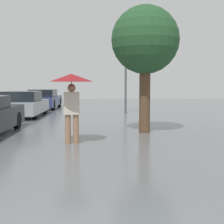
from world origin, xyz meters
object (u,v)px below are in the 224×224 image
at_px(pedestrian, 72,87).
at_px(tree, 145,41).
at_px(parked_car_third, 23,105).
at_px(street_lamp, 126,64).
at_px(parked_car_farthest, 44,99).

xyz_separation_m(pedestrian, tree, (2.18, 1.83, 1.41)).
bearing_deg(parked_car_third, pedestrian, -66.61).
relative_size(pedestrian, tree, 0.45).
bearing_deg(street_lamp, parked_car_farthest, 145.99).
xyz_separation_m(parked_car_farthest, tree, (5.12, -10.24, 2.35)).
bearing_deg(parked_car_farthest, tree, -63.45).
xyz_separation_m(pedestrian, parked_car_farthest, (-2.93, 12.08, -0.94)).
distance_m(parked_car_third, street_lamp, 5.79).
xyz_separation_m(pedestrian, parked_car_third, (-3.03, 6.99, -0.94)).
height_order(parked_car_third, tree, tree).
bearing_deg(pedestrian, street_lamp, 76.38).
height_order(pedestrian, parked_car_farthest, pedestrian).
relative_size(pedestrian, parked_car_farthest, 0.41).
xyz_separation_m(parked_car_third, parked_car_farthest, (0.09, 5.08, -0.00)).
bearing_deg(tree, parked_car_farthest, 116.55).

